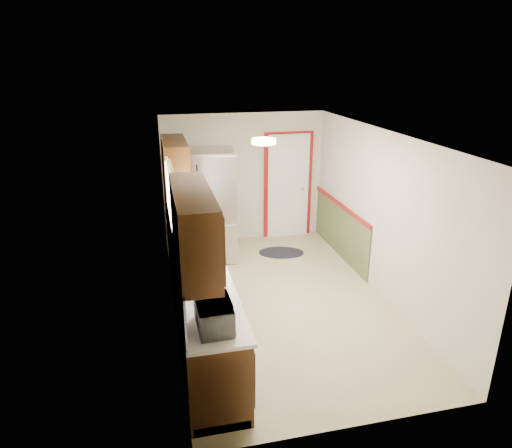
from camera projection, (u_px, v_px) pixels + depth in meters
room_shell at (281, 223)px, 6.24m from camera, size 3.20×5.20×2.52m
kitchen_run at (194, 266)px, 5.84m from camera, size 0.63×4.00×2.20m
back_wall_trim at (299, 195)px, 8.58m from camera, size 1.12×2.30×2.08m
ceiling_fixture at (264, 141)px, 5.59m from camera, size 0.30×0.30×0.06m
microwave at (214, 312)px, 4.23m from camera, size 0.28×0.49×0.33m
refrigerator at (212, 205)px, 7.77m from camera, size 0.89×0.84×1.91m
rug at (281, 253)px, 8.24m from camera, size 0.92×0.71×0.01m
cooktop at (186, 214)px, 7.35m from camera, size 0.55×0.66×0.02m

